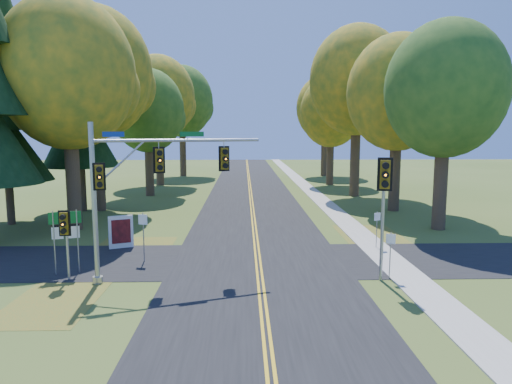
{
  "coord_description": "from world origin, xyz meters",
  "views": [
    {
      "loc": [
        -0.67,
        -18.97,
        6.07
      ],
      "look_at": [
        -0.08,
        2.6,
        3.2
      ],
      "focal_mm": 32.0,
      "sensor_mm": 36.0,
      "label": 1
    }
  ],
  "objects_px": {
    "traffic_mast": "(139,180)",
    "route_sign_cluster": "(66,229)",
    "east_signal_pole": "(384,188)",
    "info_kiosk": "(121,232)"
  },
  "relations": [
    {
      "from": "traffic_mast",
      "to": "route_sign_cluster",
      "type": "height_order",
      "value": "traffic_mast"
    },
    {
      "from": "traffic_mast",
      "to": "east_signal_pole",
      "type": "relative_size",
      "value": 1.34
    },
    {
      "from": "traffic_mast",
      "to": "route_sign_cluster",
      "type": "xyz_separation_m",
      "value": [
        -3.34,
        0.74,
        -2.19
      ]
    },
    {
      "from": "east_signal_pole",
      "to": "route_sign_cluster",
      "type": "height_order",
      "value": "east_signal_pole"
    },
    {
      "from": "route_sign_cluster",
      "to": "info_kiosk",
      "type": "distance_m",
      "value": 4.61
    },
    {
      "from": "info_kiosk",
      "to": "traffic_mast",
      "type": "bearing_deg",
      "value": -89.28
    },
    {
      "from": "traffic_mast",
      "to": "info_kiosk",
      "type": "distance_m",
      "value": 6.42
    },
    {
      "from": "east_signal_pole",
      "to": "route_sign_cluster",
      "type": "xyz_separation_m",
      "value": [
        -13.14,
        1.4,
        -1.88
      ]
    },
    {
      "from": "traffic_mast",
      "to": "info_kiosk",
      "type": "bearing_deg",
      "value": 94.84
    },
    {
      "from": "route_sign_cluster",
      "to": "traffic_mast",
      "type": "bearing_deg",
      "value": -30.46
    }
  ]
}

